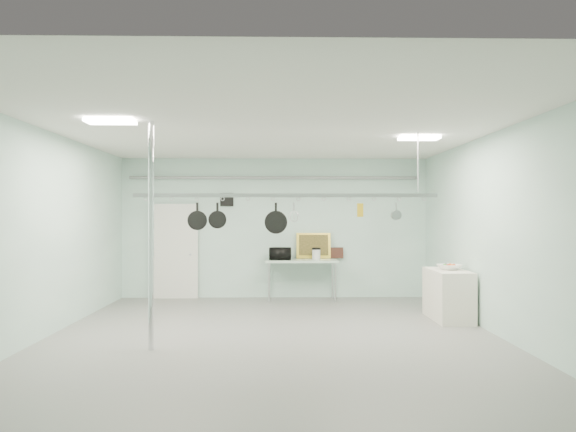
{
  "coord_description": "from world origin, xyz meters",
  "views": [
    {
      "loc": [
        0.08,
        -7.8,
        1.87
      ],
      "look_at": [
        0.25,
        1.0,
        1.87
      ],
      "focal_mm": 32.0,
      "sensor_mm": 36.0,
      "label": 1
    }
  ],
  "objects_px": {
    "coffee_canister": "(316,255)",
    "fruit_bowl": "(449,267)",
    "chrome_pole": "(151,236)",
    "skillet_left": "(197,215)",
    "pot_rack": "(286,193)",
    "skillet_right": "(276,218)",
    "prep_table": "(302,263)",
    "side_cabinet": "(448,295)",
    "microwave": "(280,254)",
    "skillet_mid": "(217,215)"
  },
  "relations": [
    {
      "from": "prep_table",
      "to": "skillet_right",
      "type": "xyz_separation_m",
      "value": [
        -0.56,
        -3.3,
        1.01
      ]
    },
    {
      "from": "skillet_right",
      "to": "chrome_pole",
      "type": "bearing_deg",
      "value": -142.3
    },
    {
      "from": "pot_rack",
      "to": "skillet_mid",
      "type": "relative_size",
      "value": 12.52
    },
    {
      "from": "pot_rack",
      "to": "skillet_right",
      "type": "relative_size",
      "value": 9.8
    },
    {
      "from": "pot_rack",
      "to": "microwave",
      "type": "distance_m",
      "value": 3.47
    },
    {
      "from": "microwave",
      "to": "skillet_mid",
      "type": "bearing_deg",
      "value": 75.06
    },
    {
      "from": "pot_rack",
      "to": "side_cabinet",
      "type": "bearing_deg",
      "value": 20.45
    },
    {
      "from": "chrome_pole",
      "to": "skillet_right",
      "type": "relative_size",
      "value": 6.54
    },
    {
      "from": "microwave",
      "to": "chrome_pole",
      "type": "bearing_deg",
      "value": 68.52
    },
    {
      "from": "chrome_pole",
      "to": "coffee_canister",
      "type": "height_order",
      "value": "chrome_pole"
    },
    {
      "from": "prep_table",
      "to": "skillet_right",
      "type": "distance_m",
      "value": 3.5
    },
    {
      "from": "chrome_pole",
      "to": "microwave",
      "type": "distance_m",
      "value": 4.57
    },
    {
      "from": "microwave",
      "to": "coffee_canister",
      "type": "relative_size",
      "value": 2.14
    },
    {
      "from": "chrome_pole",
      "to": "prep_table",
      "type": "distance_m",
      "value": 4.85
    },
    {
      "from": "pot_rack",
      "to": "skillet_right",
      "type": "xyz_separation_m",
      "value": [
        -0.16,
        0.0,
        -0.39
      ]
    },
    {
      "from": "chrome_pole",
      "to": "microwave",
      "type": "relative_size",
      "value": 6.65
    },
    {
      "from": "fruit_bowl",
      "to": "skillet_left",
      "type": "relative_size",
      "value": 0.99
    },
    {
      "from": "coffee_canister",
      "to": "skillet_right",
      "type": "xyz_separation_m",
      "value": [
        -0.88,
        -3.27,
        0.82
      ]
    },
    {
      "from": "prep_table",
      "to": "skillet_mid",
      "type": "relative_size",
      "value": 4.17
    },
    {
      "from": "skillet_mid",
      "to": "skillet_right",
      "type": "relative_size",
      "value": 0.78
    },
    {
      "from": "prep_table",
      "to": "pot_rack",
      "type": "distance_m",
      "value": 3.61
    },
    {
      "from": "fruit_bowl",
      "to": "skillet_mid",
      "type": "distance_m",
      "value": 4.31
    },
    {
      "from": "microwave",
      "to": "skillet_right",
      "type": "distance_m",
      "value": 3.36
    },
    {
      "from": "side_cabinet",
      "to": "skillet_right",
      "type": "distance_m",
      "value": 3.58
    },
    {
      "from": "side_cabinet",
      "to": "coffee_canister",
      "type": "relative_size",
      "value": 5.33
    },
    {
      "from": "coffee_canister",
      "to": "skillet_right",
      "type": "distance_m",
      "value": 3.49
    },
    {
      "from": "skillet_left",
      "to": "pot_rack",
      "type": "bearing_deg",
      "value": -8.69
    },
    {
      "from": "microwave",
      "to": "skillet_mid",
      "type": "relative_size",
      "value": 1.26
    },
    {
      "from": "side_cabinet",
      "to": "pot_rack",
      "type": "xyz_separation_m",
      "value": [
        -2.95,
        -1.1,
        1.78
      ]
    },
    {
      "from": "pot_rack",
      "to": "fruit_bowl",
      "type": "height_order",
      "value": "pot_rack"
    },
    {
      "from": "chrome_pole",
      "to": "skillet_left",
      "type": "distance_m",
      "value": 1.07
    },
    {
      "from": "pot_rack",
      "to": "microwave",
      "type": "relative_size",
      "value": 9.97
    },
    {
      "from": "fruit_bowl",
      "to": "microwave",
      "type": "bearing_deg",
      "value": 144.9
    },
    {
      "from": "chrome_pole",
      "to": "fruit_bowl",
      "type": "height_order",
      "value": "chrome_pole"
    },
    {
      "from": "fruit_bowl",
      "to": "skillet_right",
      "type": "xyz_separation_m",
      "value": [
        -3.13,
        -1.11,
        0.89
      ]
    },
    {
      "from": "prep_table",
      "to": "skillet_left",
      "type": "distance_m",
      "value": 3.9
    },
    {
      "from": "skillet_right",
      "to": "skillet_mid",
      "type": "bearing_deg",
      "value": -169.64
    },
    {
      "from": "microwave",
      "to": "skillet_mid",
      "type": "height_order",
      "value": "skillet_mid"
    },
    {
      "from": "fruit_bowl",
      "to": "side_cabinet",
      "type": "bearing_deg",
      "value": -152.51
    },
    {
      "from": "prep_table",
      "to": "chrome_pole",
      "type": "bearing_deg",
      "value": -118.71
    },
    {
      "from": "prep_table",
      "to": "coffee_canister",
      "type": "bearing_deg",
      "value": -4.56
    },
    {
      "from": "coffee_canister",
      "to": "fruit_bowl",
      "type": "bearing_deg",
      "value": -43.83
    },
    {
      "from": "side_cabinet",
      "to": "skillet_left",
      "type": "xyz_separation_m",
      "value": [
        -4.35,
        -1.1,
        1.43
      ]
    },
    {
      "from": "skillet_right",
      "to": "coffee_canister",
      "type": "bearing_deg",
      "value": 85.27
    },
    {
      "from": "prep_table",
      "to": "fruit_bowl",
      "type": "distance_m",
      "value": 3.38
    },
    {
      "from": "skillet_left",
      "to": "side_cabinet",
      "type": "bearing_deg",
      "value": 5.51
    },
    {
      "from": "side_cabinet",
      "to": "microwave",
      "type": "bearing_deg",
      "value": 144.51
    },
    {
      "from": "skillet_mid",
      "to": "side_cabinet",
      "type": "bearing_deg",
      "value": 8.31
    },
    {
      "from": "prep_table",
      "to": "side_cabinet",
      "type": "relative_size",
      "value": 1.33
    },
    {
      "from": "side_cabinet",
      "to": "pot_rack",
      "type": "relative_size",
      "value": 0.25
    }
  ]
}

